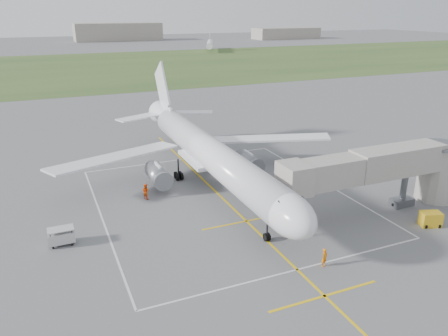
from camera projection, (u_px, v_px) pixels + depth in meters
name	position (u px, v px, depth m)	size (l,w,h in m)	color
ground	(212.00, 188.00, 54.94)	(700.00, 700.00, 0.00)	#5F5F62
grass_strip	(86.00, 68.00, 167.17)	(700.00, 120.00, 0.02)	#334E22
apron_markings	(230.00, 206.00, 49.91)	(28.20, 60.00, 0.01)	yellow
airliner	(209.00, 153.00, 54.08)	(38.93, 46.75, 13.52)	white
jet_bridge	(391.00, 170.00, 47.48)	(23.40, 5.00, 7.20)	gray
gpu_unit	(431.00, 219.00, 45.07)	(2.36, 1.97, 1.52)	gold
baggage_cart	(61.00, 236.00, 41.47)	(2.40, 1.44, 1.66)	#B6B6B6
ramp_worker_nose	(324.00, 258.00, 37.92)	(0.62, 0.41, 1.71)	orange
ramp_worker_wing	(146.00, 191.00, 51.47)	(0.91, 0.71, 1.88)	#E64507
distant_hangars	(33.00, 36.00, 276.13)	(345.00, 49.00, 12.00)	gray
distant_aircraft	(60.00, 51.00, 194.01)	(172.29, 58.71, 8.85)	white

